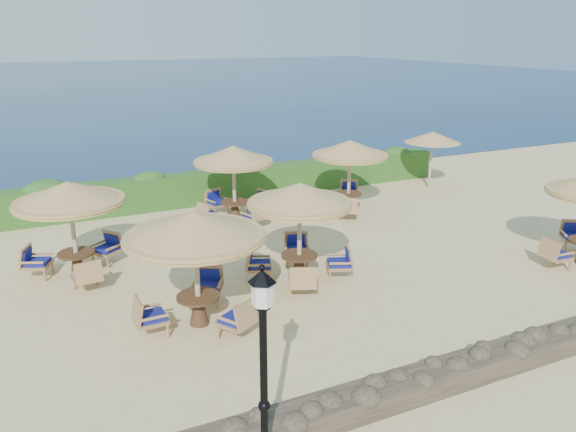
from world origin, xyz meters
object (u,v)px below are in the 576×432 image
Objects in this scene: lamp_post at (264,385)px; cafe_set_3 at (70,209)px; extra_parasol at (433,137)px; cafe_set_1 at (300,215)px; cafe_set_0 at (195,242)px; cafe_set_5 at (350,158)px; cafe_set_4 at (234,171)px.

lamp_post is 8.89m from cafe_set_3.
cafe_set_1 is at bearing -146.68° from extra_parasol.
cafe_set_0 is 3.36m from cafe_set_1.
cafe_set_0 is at bearing -60.45° from cafe_set_3.
cafe_set_5 reaches higher than extra_parasol.
cafe_set_1 is 5.95m from cafe_set_3.
lamp_post is at bearing -136.40° from extra_parasol.
lamp_post is at bearing -126.30° from cafe_set_5.
cafe_set_3 is (-1.78, 8.70, 0.37)m from lamp_post.
lamp_post is at bearing -107.89° from cafe_set_4.
lamp_post is at bearing -95.01° from cafe_set_0.
cafe_set_5 is at bearing 47.07° from cafe_set_1.
cafe_set_1 reaches higher than extra_parasol.
cafe_set_5 is at bearing -164.04° from extra_parasol.
cafe_set_3 is at bearing -167.09° from extra_parasol.
lamp_post is at bearing -120.38° from cafe_set_1.
cafe_set_3 is at bearing -153.77° from cafe_set_4.
extra_parasol is 0.84× the size of cafe_set_1.
cafe_set_5 is (4.13, -0.76, 0.19)m from cafe_set_4.
cafe_set_4 is at bearing 26.23° from cafe_set_3.
cafe_set_3 is 0.99× the size of cafe_set_4.
cafe_set_0 and cafe_set_1 have the same top height.
cafe_set_3 reaches higher than extra_parasol.
cafe_set_0 is at bearing -158.47° from cafe_set_1.
cafe_set_3 is 1.04× the size of cafe_set_5.
extra_parasol is 0.83× the size of cafe_set_4.
cafe_set_1 and cafe_set_5 have the same top height.
lamp_post is 11.97m from cafe_set_4.
lamp_post reaches higher than cafe_set_4.
cafe_set_0 and cafe_set_5 have the same top height.
lamp_post is 17.41m from extra_parasol.
cafe_set_0 is (-12.18, -7.19, -0.20)m from extra_parasol.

